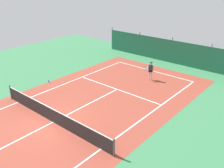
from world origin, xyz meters
TOP-DOWN VIEW (x-y plane):
  - ground_plane at (0.00, 0.00)m, footprint 36.00×36.00m
  - court_surface at (0.00, 0.00)m, footprint 11.02×26.60m
  - tennis_net at (0.00, 0.00)m, footprint 10.12×0.10m
  - back_fence at (-0.00, 15.82)m, footprint 16.30×0.98m
  - tennis_player at (0.96, 9.84)m, footprint 0.71×0.75m
  - tennis_ball_near_player at (-3.60, 7.94)m, footprint 0.07×0.07m
  - water_bottle at (-5.44, 3.69)m, footprint 0.08×0.08m

SIDE VIEW (x-z plane):
  - ground_plane at x=0.00m, z-range 0.00..0.00m
  - court_surface at x=0.00m, z-range 0.00..0.01m
  - tennis_ball_near_player at x=-3.60m, z-range 0.00..0.07m
  - water_bottle at x=-5.44m, z-range 0.00..0.24m
  - tennis_net at x=0.00m, z-range -0.04..1.06m
  - back_fence at x=0.00m, z-range -0.68..2.02m
  - tennis_player at x=0.96m, z-range 0.14..1.78m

